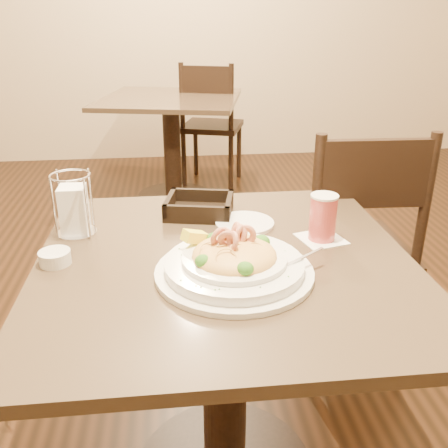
{
  "coord_description": "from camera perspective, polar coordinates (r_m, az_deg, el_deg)",
  "views": [
    {
      "loc": [
        -0.12,
        -1.06,
        1.28
      ],
      "look_at": [
        0.0,
        0.02,
        0.8
      ],
      "focal_mm": 40.0,
      "sensor_mm": 36.0,
      "label": 1
    }
  ],
  "objects": [
    {
      "name": "pasta_bowl",
      "position": [
        1.12,
        1.15,
        -4.31
      ],
      "size": [
        0.39,
        0.36,
        0.11
      ],
      "rotation": [
        0.0,
        0.0,
        0.41
      ],
      "color": "white",
      "rests_on": "main_table"
    },
    {
      "name": "butter_ramekin",
      "position": [
        1.24,
        -18.76,
        -3.65
      ],
      "size": [
        0.09,
        0.09,
        0.03
      ],
      "primitive_type": "cylinder",
      "rotation": [
        0.0,
        0.0,
        0.33
      ],
      "color": "white",
      "rests_on": "main_table"
    },
    {
      "name": "background_table",
      "position": [
        3.54,
        -6.03,
        10.58
      ],
      "size": [
        1.07,
        1.07,
        0.72
      ],
      "rotation": [
        0.0,
        0.0,
        -0.21
      ],
      "color": "black",
      "rests_on": "ground"
    },
    {
      "name": "main_table",
      "position": [
        1.33,
        0.1,
        -12.66
      ],
      "size": [
        0.9,
        0.9,
        0.72
      ],
      "color": "black",
      "rests_on": "ground"
    },
    {
      "name": "bread_basket",
      "position": [
        1.45,
        -2.84,
        1.85
      ],
      "size": [
        0.21,
        0.19,
        0.05
      ],
      "rotation": [
        0.0,
        0.0,
        -0.2
      ],
      "color": "black",
      "rests_on": "main_table"
    },
    {
      "name": "dining_chair_near",
      "position": [
        1.86,
        14.46,
        -2.12
      ],
      "size": [
        0.43,
        0.43,
        0.93
      ],
      "rotation": [
        0.0,
        0.0,
        3.11
      ],
      "color": "black",
      "rests_on": "ground"
    },
    {
      "name": "drink_glass",
      "position": [
        1.3,
        11.23,
        0.7
      ],
      "size": [
        0.13,
        0.13,
        0.12
      ],
      "rotation": [
        0.0,
        0.0,
        0.26
      ],
      "color": "white",
      "rests_on": "main_table"
    },
    {
      "name": "side_plate",
      "position": [
        1.38,
        2.38,
        0.08
      ],
      "size": [
        0.21,
        0.21,
        0.01
      ],
      "primitive_type": "cylinder",
      "rotation": [
        0.0,
        0.0,
        -0.33
      ],
      "color": "white",
      "rests_on": "main_table"
    },
    {
      "name": "dining_chair_far",
      "position": [
        3.82,
        -1.54,
        11.64
      ],
      "size": [
        0.53,
        0.53,
        0.93
      ],
      "rotation": [
        0.0,
        0.0,
        2.84
      ],
      "color": "black",
      "rests_on": "ground"
    },
    {
      "name": "napkin_caddy",
      "position": [
        1.36,
        -16.77,
        1.7
      ],
      "size": [
        0.1,
        0.1,
        0.17
      ],
      "rotation": [
        0.0,
        0.0,
        0.16
      ],
      "color": "silver",
      "rests_on": "main_table"
    }
  ]
}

